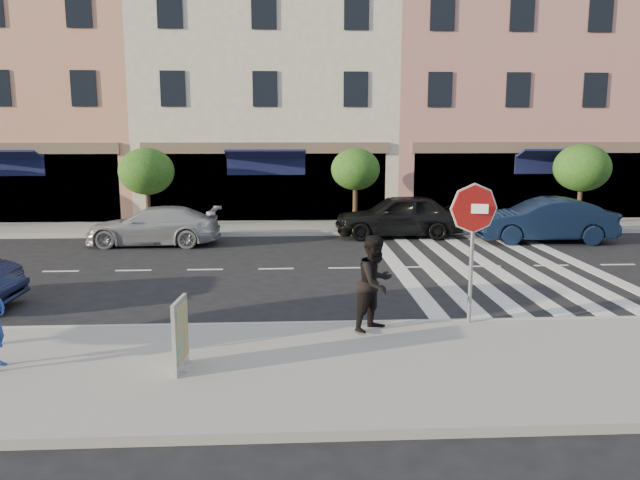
{
  "coord_description": "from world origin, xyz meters",
  "views": [
    {
      "loc": [
        0.31,
        -13.33,
        3.93
      ],
      "look_at": [
        1.08,
        0.77,
        1.4
      ],
      "focal_mm": 35.0,
      "sensor_mm": 36.0,
      "label": 1
    }
  ],
  "objects_px": {
    "poster_board": "(181,336)",
    "car_far_left": "(153,226)",
    "stop_sign": "(473,223)",
    "walker": "(375,283)",
    "car_far_mid": "(399,216)",
    "car_far_right": "(544,220)"
  },
  "relations": [
    {
      "from": "poster_board",
      "to": "car_far_left",
      "type": "height_order",
      "value": "same"
    },
    {
      "from": "stop_sign",
      "to": "walker",
      "type": "distance_m",
      "value": 2.23
    },
    {
      "from": "car_far_left",
      "to": "poster_board",
      "type": "bearing_deg",
      "value": 15.72
    },
    {
      "from": "walker",
      "to": "poster_board",
      "type": "distance_m",
      "value": 3.83
    },
    {
      "from": "car_far_left",
      "to": "car_far_mid",
      "type": "relative_size",
      "value": 0.97
    },
    {
      "from": "car_far_left",
      "to": "car_far_mid",
      "type": "distance_m",
      "value": 8.72
    },
    {
      "from": "car_far_mid",
      "to": "car_far_right",
      "type": "xyz_separation_m",
      "value": [
        4.91,
        -1.34,
        -0.02
      ]
    },
    {
      "from": "stop_sign",
      "to": "walker",
      "type": "bearing_deg",
      "value": -156.28
    },
    {
      "from": "stop_sign",
      "to": "car_far_right",
      "type": "height_order",
      "value": "stop_sign"
    },
    {
      "from": "poster_board",
      "to": "car_far_right",
      "type": "xyz_separation_m",
      "value": [
        10.7,
        11.59,
        0.06
      ]
    },
    {
      "from": "car_far_mid",
      "to": "car_far_right",
      "type": "relative_size",
      "value": 0.99
    },
    {
      "from": "car_far_right",
      "to": "stop_sign",
      "type": "bearing_deg",
      "value": -26.38
    },
    {
      "from": "walker",
      "to": "poster_board",
      "type": "height_order",
      "value": "walker"
    },
    {
      "from": "car_far_mid",
      "to": "car_far_right",
      "type": "distance_m",
      "value": 5.09
    },
    {
      "from": "car_far_mid",
      "to": "car_far_left",
      "type": "bearing_deg",
      "value": -83.2
    },
    {
      "from": "poster_board",
      "to": "car_far_right",
      "type": "bearing_deg",
      "value": 52.83
    },
    {
      "from": "stop_sign",
      "to": "walker",
      "type": "relative_size",
      "value": 1.51
    },
    {
      "from": "stop_sign",
      "to": "car_far_mid",
      "type": "distance_m",
      "value": 10.86
    },
    {
      "from": "stop_sign",
      "to": "poster_board",
      "type": "distance_m",
      "value": 5.87
    },
    {
      "from": "walker",
      "to": "car_far_left",
      "type": "height_order",
      "value": "walker"
    },
    {
      "from": "car_far_left",
      "to": "car_far_mid",
      "type": "bearing_deg",
      "value": 99.56
    },
    {
      "from": "poster_board",
      "to": "car_far_mid",
      "type": "xyz_separation_m",
      "value": [
        5.79,
        12.93,
        0.08
      ]
    }
  ]
}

